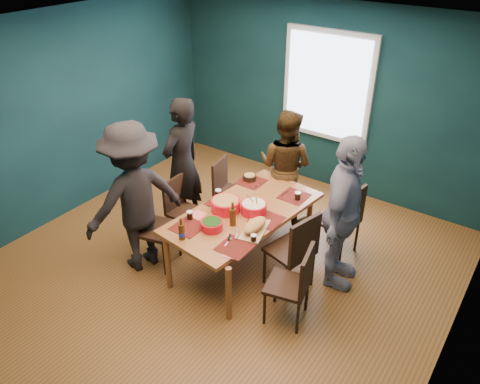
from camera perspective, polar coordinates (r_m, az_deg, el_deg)
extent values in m
cube|color=brown|center=(5.71, -1.94, -8.80)|extent=(5.00, 5.00, 0.01)
cube|color=white|center=(4.50, -2.57, 18.81)|extent=(5.00, 5.00, 0.01)
cube|color=#103638|center=(6.65, -19.89, 8.88)|extent=(0.01, 5.00, 2.70)
cube|color=#103638|center=(4.17, 26.55, -6.11)|extent=(0.01, 5.00, 2.70)
cube|color=#103638|center=(6.95, 10.54, 11.09)|extent=(5.00, 0.01, 2.70)
cube|color=#103638|center=(3.66, -27.07, -11.90)|extent=(5.00, 0.01, 2.70)
cube|color=silver|center=(6.86, 10.59, 12.60)|extent=(1.35, 0.06, 1.55)
cube|color=#A75832|center=(5.35, 0.48, -2.55)|extent=(1.15, 1.98, 0.05)
cylinder|color=#A75832|center=(5.24, -8.78, -8.61)|extent=(0.07, 0.07, 0.67)
cylinder|color=#A75832|center=(4.83, -1.39, -12.30)|extent=(0.07, 0.07, 0.67)
cylinder|color=#A75832|center=(6.34, 1.84, -0.55)|extent=(0.07, 0.07, 0.67)
cylinder|color=#A75832|center=(6.00, 8.44, -2.91)|extent=(0.07, 0.07, 0.67)
cube|color=black|center=(6.26, -1.00, -0.07)|extent=(0.45, 0.45, 0.04)
cube|color=black|center=(6.22, -2.49, 2.14)|extent=(0.10, 0.39, 0.43)
cylinder|color=black|center=(6.32, -3.03, -2.16)|extent=(0.03, 0.03, 0.40)
cylinder|color=black|center=(6.19, -0.26, -2.89)|extent=(0.03, 0.03, 0.40)
cylinder|color=black|center=(6.57, -1.65, -0.72)|extent=(0.03, 0.03, 0.40)
cylinder|color=black|center=(6.44, 1.03, -1.39)|extent=(0.03, 0.03, 0.40)
cube|color=black|center=(5.92, -6.66, -2.48)|extent=(0.39, 0.39, 0.04)
cube|color=black|center=(5.90, -8.09, -0.15)|extent=(0.05, 0.38, 0.41)
cylinder|color=black|center=(6.03, -8.71, -4.40)|extent=(0.03, 0.03, 0.39)
cylinder|color=black|center=(5.85, -6.29, -5.42)|extent=(0.03, 0.03, 0.39)
cylinder|color=black|center=(6.23, -6.78, -2.98)|extent=(0.03, 0.03, 0.39)
cylinder|color=black|center=(6.05, -4.38, -3.92)|extent=(0.03, 0.03, 0.39)
cube|color=black|center=(5.55, -10.21, -4.43)|extent=(0.54, 0.54, 0.04)
cube|color=black|center=(5.50, -12.28, -1.72)|extent=(0.15, 0.44, 0.49)
cylinder|color=black|center=(5.65, -12.62, -7.11)|extent=(0.03, 0.03, 0.46)
cylinder|color=black|center=(5.49, -9.20, -8.05)|extent=(0.03, 0.03, 0.46)
cylinder|color=black|center=(5.91, -10.70, -5.02)|extent=(0.03, 0.03, 0.46)
cylinder|color=black|center=(5.75, -7.39, -5.84)|extent=(0.03, 0.03, 0.46)
cube|color=black|center=(5.75, 11.83, -3.44)|extent=(0.48, 0.48, 0.04)
cube|color=black|center=(5.54, 13.81, -1.98)|extent=(0.09, 0.43, 0.47)
cylinder|color=black|center=(5.83, 9.09, -5.51)|extent=(0.03, 0.03, 0.44)
cylinder|color=black|center=(5.68, 12.19, -6.92)|extent=(0.03, 0.03, 0.44)
cylinder|color=black|center=(6.09, 11.01, -3.94)|extent=(0.03, 0.03, 0.44)
cylinder|color=black|center=(5.95, 14.02, -5.24)|extent=(0.03, 0.03, 0.44)
cube|color=black|center=(5.17, 6.06, -7.09)|extent=(0.54, 0.54, 0.04)
cube|color=black|center=(4.91, 7.91, -5.73)|extent=(0.15, 0.44, 0.48)
cylinder|color=black|center=(5.32, 3.00, -9.09)|extent=(0.03, 0.03, 0.45)
cylinder|color=black|center=(5.12, 5.96, -11.11)|extent=(0.03, 0.03, 0.45)
cylinder|color=black|center=(5.53, 5.88, -7.42)|extent=(0.03, 0.03, 0.45)
cylinder|color=black|center=(5.34, 8.82, -9.27)|extent=(0.03, 0.03, 0.45)
cube|color=black|center=(4.80, 5.76, -11.23)|extent=(0.48, 0.48, 0.04)
cube|color=black|center=(4.61, 8.12, -9.52)|extent=(0.13, 0.40, 0.44)
cylinder|color=black|center=(4.87, 3.00, -14.00)|extent=(0.03, 0.03, 0.41)
cylinder|color=black|center=(4.80, 7.03, -15.01)|extent=(0.03, 0.03, 0.41)
cylinder|color=black|center=(5.11, 4.32, -11.44)|extent=(0.03, 0.03, 0.41)
cylinder|color=black|center=(5.04, 8.14, -12.35)|extent=(0.03, 0.03, 0.41)
imported|color=black|center=(6.02, -7.06, 3.37)|extent=(0.43, 0.65, 1.77)
imported|color=black|center=(6.18, 5.53, 3.15)|extent=(0.79, 0.64, 1.56)
imported|color=silver|center=(5.07, 12.41, -2.68)|extent=(0.65, 1.12, 1.80)
imported|color=black|center=(5.35, -12.77, -0.75)|extent=(0.99, 1.32, 1.81)
cylinder|color=red|center=(5.32, -1.77, -1.62)|extent=(0.34, 0.34, 0.13)
cylinder|color=olive|center=(5.29, -1.78, -1.06)|extent=(0.30, 0.30, 0.02)
cylinder|color=red|center=(5.28, 1.68, -1.97)|extent=(0.30, 0.30, 0.12)
cylinder|color=beige|center=(5.25, 1.69, -1.47)|extent=(0.26, 0.26, 0.02)
cylinder|color=tan|center=(5.21, 2.06, -1.19)|extent=(0.09, 0.16, 0.24)
cylinder|color=tan|center=(5.24, 1.43, -0.96)|extent=(0.07, 0.17, 0.24)
cylinder|color=red|center=(5.02, -3.45, -4.07)|extent=(0.24, 0.24, 0.10)
cylinder|color=#184110|center=(5.00, -3.47, -3.65)|extent=(0.21, 0.21, 0.02)
cube|color=tan|center=(5.02, 1.80, -4.64)|extent=(0.33, 0.49, 0.02)
ellipsoid|color=#BC8C43|center=(4.98, 1.81, -4.06)|extent=(0.25, 0.39, 0.11)
cube|color=silver|center=(4.94, -0.41, -5.06)|extent=(0.11, 0.17, 0.00)
cylinder|color=black|center=(4.88, -1.30, -5.49)|extent=(0.07, 0.10, 0.02)
sphere|color=#145817|center=(4.91, 1.17, -4.54)|extent=(0.03, 0.03, 0.03)
sphere|color=#145817|center=(4.98, 1.81, -4.00)|extent=(0.03, 0.03, 0.03)
sphere|color=#145817|center=(5.05, 2.43, -3.48)|extent=(0.03, 0.03, 0.03)
cylinder|color=black|center=(5.95, 1.18, 1.79)|extent=(0.17, 0.17, 0.07)
cylinder|color=olive|center=(5.94, 1.18, 2.03)|extent=(0.14, 0.14, 0.02)
cylinder|color=#47240C|center=(4.89, -7.13, -4.82)|extent=(0.07, 0.07, 0.18)
cylinder|color=#47240C|center=(4.81, -7.23, -3.59)|extent=(0.03, 0.03, 0.07)
cylinder|color=#172FA4|center=(4.90, -7.11, -5.11)|extent=(0.07, 0.07, 0.04)
cylinder|color=#47240C|center=(5.06, -0.89, -3.06)|extent=(0.07, 0.07, 0.20)
cylinder|color=#47240C|center=(4.98, -0.90, -1.71)|extent=(0.03, 0.03, 0.08)
cylinder|color=black|center=(5.21, -6.14, -2.84)|extent=(0.07, 0.07, 0.09)
cylinder|color=silver|center=(5.19, -6.16, -2.45)|extent=(0.07, 0.07, 0.01)
cylinder|color=black|center=(4.84, 1.67, -5.69)|extent=(0.06, 0.06, 0.09)
cylinder|color=silver|center=(4.81, 1.68, -5.32)|extent=(0.06, 0.06, 0.01)
cylinder|color=black|center=(5.57, 7.05, -0.48)|extent=(0.07, 0.07, 0.10)
cylinder|color=silver|center=(5.54, 7.08, -0.09)|extent=(0.07, 0.07, 0.01)
cylinder|color=black|center=(5.58, -2.66, -0.19)|extent=(0.07, 0.07, 0.10)
cylinder|color=silver|center=(5.55, -2.67, 0.20)|extent=(0.07, 0.07, 0.01)
cube|color=#DE5D5F|center=(5.22, 3.85, -3.22)|extent=(0.18, 0.18, 0.00)
cube|color=#DE5D5F|center=(5.29, -5.18, -2.80)|extent=(0.16, 0.16, 0.00)
cube|color=#DE5D5F|center=(4.70, -1.21, -7.55)|extent=(0.18, 0.18, 0.00)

